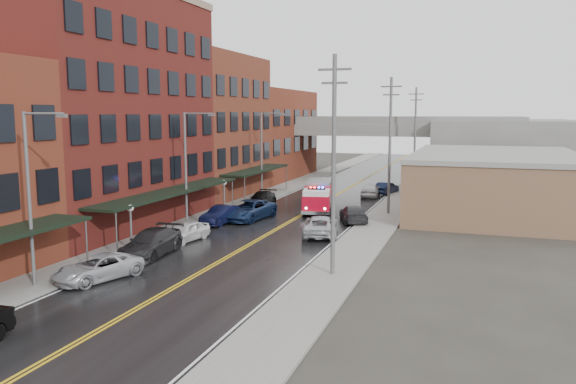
% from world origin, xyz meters
% --- Properties ---
extents(ground, '(220.00, 220.00, 0.00)m').
position_xyz_m(ground, '(0.00, 0.00, 0.00)').
color(ground, '#2D2B26').
rests_on(ground, ground).
extents(road, '(11.00, 160.00, 0.02)m').
position_xyz_m(road, '(0.00, 30.00, 0.01)').
color(road, black).
rests_on(road, ground).
extents(sidewalk_left, '(3.00, 160.00, 0.15)m').
position_xyz_m(sidewalk_left, '(-7.30, 30.00, 0.07)').
color(sidewalk_left, slate).
rests_on(sidewalk_left, ground).
extents(sidewalk_right, '(3.00, 160.00, 0.15)m').
position_xyz_m(sidewalk_right, '(7.30, 30.00, 0.07)').
color(sidewalk_right, slate).
rests_on(sidewalk_right, ground).
extents(curb_left, '(0.30, 160.00, 0.15)m').
position_xyz_m(curb_left, '(-5.65, 30.00, 0.07)').
color(curb_left, gray).
rests_on(curb_left, ground).
extents(curb_right, '(0.30, 160.00, 0.15)m').
position_xyz_m(curb_right, '(5.65, 30.00, 0.07)').
color(curb_right, gray).
rests_on(curb_right, ground).
extents(brick_building_b, '(9.00, 20.00, 18.00)m').
position_xyz_m(brick_building_b, '(-13.30, 23.00, 9.00)').
color(brick_building_b, '#531816').
rests_on(brick_building_b, ground).
extents(brick_building_c, '(9.00, 15.00, 15.00)m').
position_xyz_m(brick_building_c, '(-13.30, 40.50, 7.50)').
color(brick_building_c, brown).
rests_on(brick_building_c, ground).
extents(brick_building_far, '(9.00, 20.00, 12.00)m').
position_xyz_m(brick_building_far, '(-13.30, 58.00, 6.00)').
color(brick_building_far, brown).
rests_on(brick_building_far, ground).
extents(tan_building, '(14.00, 22.00, 5.00)m').
position_xyz_m(tan_building, '(16.00, 40.00, 2.50)').
color(tan_building, brown).
rests_on(tan_building, ground).
extents(right_far_block, '(18.00, 30.00, 8.00)m').
position_xyz_m(right_far_block, '(18.00, 70.00, 4.00)').
color(right_far_block, slate).
rests_on(right_far_block, ground).
extents(awning_1, '(2.60, 18.00, 3.09)m').
position_xyz_m(awning_1, '(-7.49, 23.00, 2.99)').
color(awning_1, black).
rests_on(awning_1, ground).
extents(awning_2, '(2.60, 13.00, 3.09)m').
position_xyz_m(awning_2, '(-7.49, 40.50, 2.99)').
color(awning_2, black).
rests_on(awning_2, ground).
extents(globe_lamp_1, '(0.44, 0.44, 3.12)m').
position_xyz_m(globe_lamp_1, '(-6.40, 16.00, 2.31)').
color(globe_lamp_1, '#59595B').
rests_on(globe_lamp_1, ground).
extents(globe_lamp_2, '(0.44, 0.44, 3.12)m').
position_xyz_m(globe_lamp_2, '(-6.40, 30.00, 2.31)').
color(globe_lamp_2, '#59595B').
rests_on(globe_lamp_2, ground).
extents(street_lamp_0, '(2.64, 0.22, 9.00)m').
position_xyz_m(street_lamp_0, '(-6.55, 8.00, 5.19)').
color(street_lamp_0, '#59595B').
rests_on(street_lamp_0, ground).
extents(street_lamp_1, '(2.64, 0.22, 9.00)m').
position_xyz_m(street_lamp_1, '(-6.55, 24.00, 5.19)').
color(street_lamp_1, '#59595B').
rests_on(street_lamp_1, ground).
extents(street_lamp_2, '(2.64, 0.22, 9.00)m').
position_xyz_m(street_lamp_2, '(-6.55, 40.00, 5.19)').
color(street_lamp_2, '#59595B').
rests_on(street_lamp_2, ground).
extents(utility_pole_0, '(1.80, 0.24, 12.00)m').
position_xyz_m(utility_pole_0, '(7.20, 15.00, 6.31)').
color(utility_pole_0, '#59595B').
rests_on(utility_pole_0, ground).
extents(utility_pole_1, '(1.80, 0.24, 12.00)m').
position_xyz_m(utility_pole_1, '(7.20, 35.00, 6.31)').
color(utility_pole_1, '#59595B').
rests_on(utility_pole_1, ground).
extents(utility_pole_2, '(1.80, 0.24, 12.00)m').
position_xyz_m(utility_pole_2, '(7.20, 55.00, 6.31)').
color(utility_pole_2, '#59595B').
rests_on(utility_pole_2, ground).
extents(overpass, '(40.00, 10.00, 7.50)m').
position_xyz_m(overpass, '(0.00, 62.00, 5.99)').
color(overpass, slate).
rests_on(overpass, ground).
extents(fire_truck, '(4.14, 7.80, 2.73)m').
position_xyz_m(fire_truck, '(0.88, 34.69, 1.48)').
color(fire_truck, '#B4081F').
rests_on(fire_truck, ground).
extents(parked_car_left_2, '(3.74, 5.35, 1.36)m').
position_xyz_m(parked_car_left_2, '(-4.58, 10.20, 0.68)').
color(parked_car_left_2, '#ABACB3').
rests_on(parked_car_left_2, ground).
extents(parked_car_left_3, '(2.68, 5.77, 1.63)m').
position_xyz_m(parked_car_left_3, '(-4.74, 15.70, 0.82)').
color(parked_car_left_3, '#232325').
rests_on(parked_car_left_3, ground).
extents(parked_car_left_4, '(2.26, 4.31, 1.40)m').
position_xyz_m(parked_car_left_4, '(-4.67, 19.99, 0.70)').
color(parked_car_left_4, silver).
rests_on(parked_car_left_4, ground).
extents(parked_car_left_5, '(2.12, 4.64, 1.47)m').
position_xyz_m(parked_car_left_5, '(-5.00, 26.49, 0.74)').
color(parked_car_left_5, black).
rests_on(parked_car_left_5, ground).
extents(parked_car_left_6, '(3.56, 6.30, 1.66)m').
position_xyz_m(parked_car_left_6, '(-3.60, 28.80, 0.83)').
color(parked_car_left_6, '#132448').
rests_on(parked_car_left_6, ground).
extents(parked_car_left_7, '(2.44, 5.10, 1.43)m').
position_xyz_m(parked_car_left_7, '(-5.00, 35.41, 0.72)').
color(parked_car_left_7, black).
rests_on(parked_car_left_7, ground).
extents(parked_car_right_0, '(3.58, 5.74, 1.48)m').
position_xyz_m(parked_car_right_0, '(3.82, 24.74, 0.74)').
color(parked_car_right_0, '#ACAFB4').
rests_on(parked_car_right_0, ground).
extents(parked_car_right_1, '(3.46, 5.21, 1.40)m').
position_xyz_m(parked_car_right_1, '(5.00, 30.63, 0.70)').
color(parked_car_right_1, '#2A2A2D').
rests_on(parked_car_right_1, ground).
extents(parked_car_right_2, '(2.17, 4.65, 1.54)m').
position_xyz_m(parked_car_right_2, '(3.73, 45.17, 0.77)').
color(parked_car_right_2, silver).
rests_on(parked_car_right_2, ground).
extents(parked_car_right_3, '(2.41, 4.30, 1.34)m').
position_xyz_m(parked_car_right_3, '(5.00, 47.80, 0.67)').
color(parked_car_right_3, black).
rests_on(parked_car_right_3, ground).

